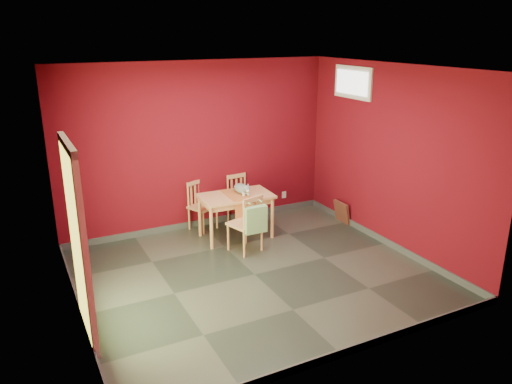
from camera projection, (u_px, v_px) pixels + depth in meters
name	position (u px, v px, depth m)	size (l,w,h in m)	color
ground	(255.00, 274.00, 6.71)	(4.50, 4.50, 0.00)	#2D342D
room_shell	(255.00, 271.00, 6.69)	(4.50, 4.50, 4.50)	#610A15
doorway	(77.00, 238.00, 5.06)	(0.06, 1.01, 2.13)	#B7D838
window	(353.00, 82.00, 7.79)	(0.05, 0.90, 0.50)	white
outlet_plate	(284.00, 195.00, 8.99)	(0.08, 0.01, 0.12)	silver
dining_table	(236.00, 200.00, 7.74)	(1.15, 0.70, 0.70)	tan
table_runner	(238.00, 200.00, 7.64)	(0.32, 0.63, 0.32)	#B5602E
chair_far_left	(201.00, 205.00, 8.14)	(0.50, 0.50, 0.81)	tan
chair_far_right	(240.00, 199.00, 8.42)	(0.41, 0.41, 0.82)	tan
chair_near	(247.00, 223.00, 7.28)	(0.51, 0.51, 0.88)	tan
tote_bag	(256.00, 219.00, 7.08)	(0.33, 0.19, 0.46)	#7FB074
cat	(242.00, 187.00, 7.76)	(0.22, 0.41, 0.21)	slate
picture_frame	(342.00, 212.00, 8.47)	(0.12, 0.37, 0.37)	brown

